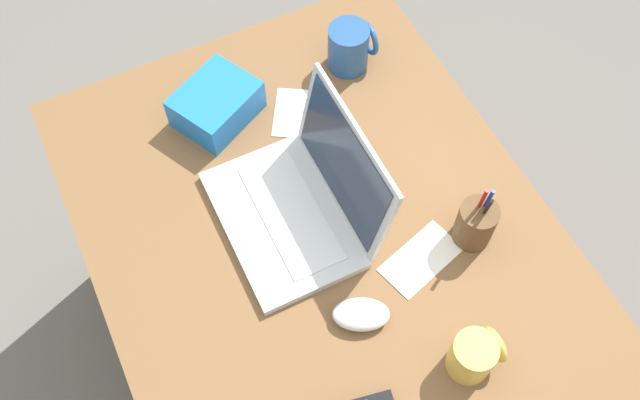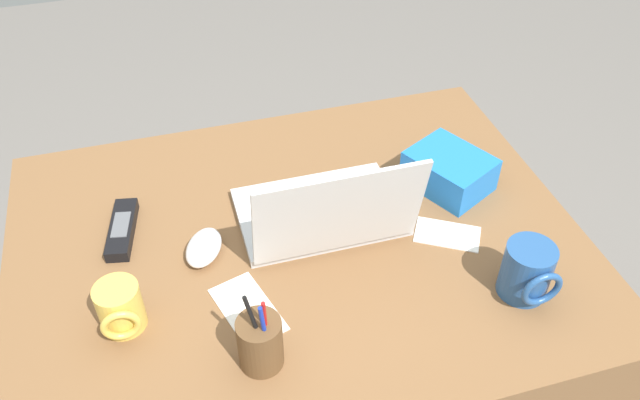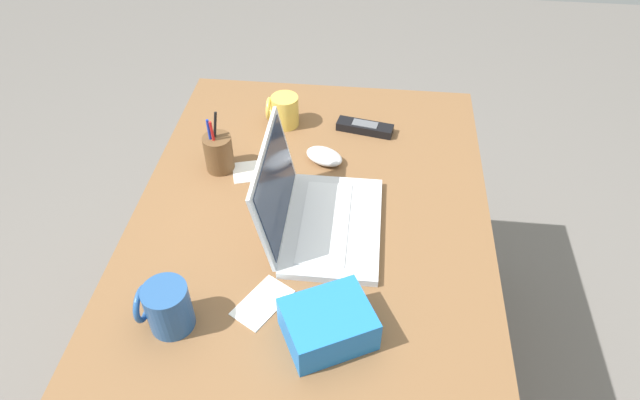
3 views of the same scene
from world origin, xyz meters
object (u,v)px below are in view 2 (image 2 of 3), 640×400
object	(u,v)px
coffee_mug_white	(120,308)
pen_holder	(260,342)
computer_mouse	(204,247)
cordless_phone	(122,229)
laptop	(325,212)
coffee_mug_tall	(528,272)
snack_bag	(449,171)

from	to	relation	value
coffee_mug_white	pen_holder	xyz separation A→B (m)	(-0.21, 0.14, 0.01)
pen_holder	computer_mouse	bearing A→B (deg)	-78.52
computer_mouse	cordless_phone	world-z (taller)	computer_mouse
cordless_phone	coffee_mug_white	bearing A→B (deg)	87.63
laptop	coffee_mug_white	distance (m)	0.42
coffee_mug_tall	computer_mouse	bearing A→B (deg)	-25.22
laptop	coffee_mug_tall	xyz separation A→B (m)	(-0.29, 0.25, 0.01)
coffee_mug_white	cordless_phone	xyz separation A→B (m)	(-0.01, -0.23, -0.03)
coffee_mug_white	cordless_phone	world-z (taller)	coffee_mug_white
computer_mouse	coffee_mug_tall	bearing A→B (deg)	-179.37
coffee_mug_tall	pen_holder	distance (m)	0.48
coffee_mug_white	snack_bag	world-z (taller)	coffee_mug_white
pen_holder	snack_bag	world-z (taller)	pen_holder
computer_mouse	snack_bag	distance (m)	0.53
coffee_mug_tall	snack_bag	xyz separation A→B (m)	(0.00, -0.31, -0.02)
coffee_mug_white	snack_bag	bearing A→B (deg)	-164.49
computer_mouse	coffee_mug_white	size ratio (longest dim) A/B	1.15
coffee_mug_white	coffee_mug_tall	size ratio (longest dim) A/B	0.85
cordless_phone	pen_holder	world-z (taller)	pen_holder
computer_mouse	coffee_mug_tall	world-z (taller)	coffee_mug_tall
computer_mouse	pen_holder	distance (m)	0.27
pen_holder	snack_bag	size ratio (longest dim) A/B	1.01
pen_holder	cordless_phone	bearing A→B (deg)	-61.25
pen_holder	coffee_mug_white	bearing A→B (deg)	-32.80
coffee_mug_tall	snack_bag	world-z (taller)	coffee_mug_tall
coffee_mug_tall	cordless_phone	xyz separation A→B (m)	(0.68, -0.35, -0.04)
coffee_mug_tall	cordless_phone	world-z (taller)	coffee_mug_tall
computer_mouse	pen_holder	xyz separation A→B (m)	(-0.05, 0.27, 0.03)
cordless_phone	pen_holder	distance (m)	0.42
computer_mouse	snack_bag	bearing A→B (deg)	-147.69
laptop	coffee_mug_tall	bearing A→B (deg)	139.18
pen_holder	snack_bag	xyz separation A→B (m)	(-0.48, -0.33, -0.01)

